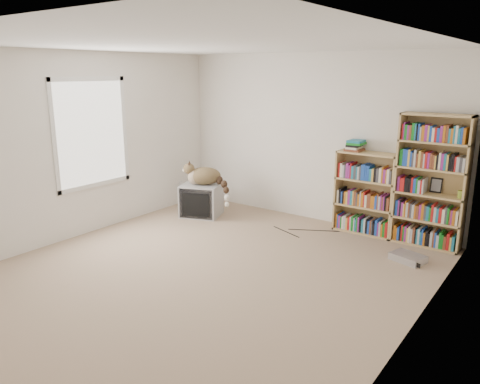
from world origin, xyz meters
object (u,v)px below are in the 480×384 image
Objects in this scene: cat at (208,179)px; bookcase_short at (366,196)px; crt_tv at (202,200)px; bookcase_tall at (431,184)px; dvd_player at (408,258)px.

bookcase_short is at bearing -19.11° from cat.
bookcase_tall is at bearing -7.81° from crt_tv.
cat reaches higher than crt_tv.
crt_tv is 3.24m from dvd_player.
bookcase_short is (-0.85, 0.00, -0.29)m from bookcase_tall.
cat is at bearing -13.84° from crt_tv.
cat reaches higher than dvd_player.
dvd_player is at bearing -90.88° from bookcase_tall.
dvd_player is (3.24, 0.04, -0.21)m from crt_tv.
bookcase_tall is at bearing -23.83° from cat.
dvd_player is (3.11, 0.03, -0.57)m from cat.
crt_tv is 1.94× the size of dvd_player.
crt_tv is 0.87× the size of cat.
bookcase_short reaches higher than dvd_player.
bookcase_tall is 1.05m from dvd_player.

